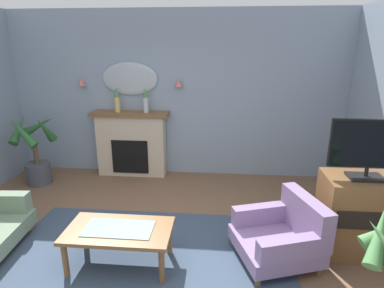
{
  "coord_description": "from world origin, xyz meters",
  "views": [
    {
      "loc": [
        0.77,
        -2.54,
        2.27
      ],
      "look_at": [
        0.38,
        1.74,
        0.93
      ],
      "focal_mm": 29.79,
      "sensor_mm": 36.0,
      "label": 1
    }
  ],
  "objects_px": {
    "mantel_vase_left": "(117,99)",
    "wall_sconce_right": "(179,83)",
    "tv_flatscreen": "(371,148)",
    "armchair_in_corner": "(283,234)",
    "wall_mirror": "(130,79)",
    "mantel_vase_right": "(146,100)",
    "wall_sconce_left": "(81,82)",
    "potted_plant_tall_palm": "(35,153)",
    "fireplace": "(132,144)",
    "coffee_table": "(119,234)",
    "tv_cabinet": "(358,215)"
  },
  "relations": [
    {
      "from": "mantel_vase_left",
      "to": "wall_mirror",
      "type": "relative_size",
      "value": 0.44
    },
    {
      "from": "mantel_vase_right",
      "to": "potted_plant_tall_palm",
      "type": "relative_size",
      "value": 0.34
    },
    {
      "from": "wall_sconce_left",
      "to": "potted_plant_tall_palm",
      "type": "relative_size",
      "value": 0.12
    },
    {
      "from": "coffee_table",
      "to": "wall_sconce_right",
      "type": "bearing_deg",
      "value": 83.32
    },
    {
      "from": "wall_sconce_left",
      "to": "potted_plant_tall_palm",
      "type": "distance_m",
      "value": 1.43
    },
    {
      "from": "tv_cabinet",
      "to": "tv_flatscreen",
      "type": "bearing_deg",
      "value": -90.0
    },
    {
      "from": "coffee_table",
      "to": "potted_plant_tall_palm",
      "type": "bearing_deg",
      "value": 136.15
    },
    {
      "from": "mantel_vase_right",
      "to": "tv_flatscreen",
      "type": "bearing_deg",
      "value": -34.96
    },
    {
      "from": "fireplace",
      "to": "mantel_vase_left",
      "type": "relative_size",
      "value": 3.22
    },
    {
      "from": "mantel_vase_left",
      "to": "potted_plant_tall_palm",
      "type": "xyz_separation_m",
      "value": [
        -1.3,
        -0.5,
        -0.83
      ]
    },
    {
      "from": "tv_cabinet",
      "to": "tv_flatscreen",
      "type": "xyz_separation_m",
      "value": [
        0.0,
        -0.02,
        0.8
      ]
    },
    {
      "from": "wall_sconce_left",
      "to": "coffee_table",
      "type": "xyz_separation_m",
      "value": [
        1.4,
        -2.58,
        -1.28
      ]
    },
    {
      "from": "wall_sconce_left",
      "to": "tv_flatscreen",
      "type": "xyz_separation_m",
      "value": [
        3.98,
        -2.1,
        -0.41
      ]
    },
    {
      "from": "mantel_vase_right",
      "to": "wall_mirror",
      "type": "bearing_deg",
      "value": 150.46
    },
    {
      "from": "mantel_vase_left",
      "to": "mantel_vase_right",
      "type": "height_order",
      "value": "mantel_vase_left"
    },
    {
      "from": "wall_sconce_right",
      "to": "coffee_table",
      "type": "relative_size",
      "value": 0.13
    },
    {
      "from": "fireplace",
      "to": "mantel_vase_right",
      "type": "bearing_deg",
      "value": -5.39
    },
    {
      "from": "mantel_vase_right",
      "to": "wall_sconce_left",
      "type": "distance_m",
      "value": 1.19
    },
    {
      "from": "wall_mirror",
      "to": "potted_plant_tall_palm",
      "type": "bearing_deg",
      "value": -155.91
    },
    {
      "from": "mantel_vase_left",
      "to": "wall_sconce_right",
      "type": "xyz_separation_m",
      "value": [
        1.05,
        0.12,
        0.28
      ]
    },
    {
      "from": "fireplace",
      "to": "tv_cabinet",
      "type": "xyz_separation_m",
      "value": [
        3.13,
        -1.99,
        -0.12
      ]
    },
    {
      "from": "wall_sconce_left",
      "to": "coffee_table",
      "type": "bearing_deg",
      "value": -61.6
    },
    {
      "from": "mantel_vase_right",
      "to": "mantel_vase_left",
      "type": "bearing_deg",
      "value": 180.0
    },
    {
      "from": "tv_flatscreen",
      "to": "armchair_in_corner",
      "type": "bearing_deg",
      "value": -166.42
    },
    {
      "from": "mantel_vase_left",
      "to": "coffee_table",
      "type": "distance_m",
      "value": 2.76
    },
    {
      "from": "wall_sconce_left",
      "to": "tv_flatscreen",
      "type": "relative_size",
      "value": 0.17
    },
    {
      "from": "wall_mirror",
      "to": "armchair_in_corner",
      "type": "height_order",
      "value": "wall_mirror"
    },
    {
      "from": "coffee_table",
      "to": "wall_sconce_left",
      "type": "bearing_deg",
      "value": 118.4
    },
    {
      "from": "mantel_vase_right",
      "to": "wall_mirror",
      "type": "height_order",
      "value": "wall_mirror"
    },
    {
      "from": "mantel_vase_left",
      "to": "wall_sconce_left",
      "type": "distance_m",
      "value": 0.72
    },
    {
      "from": "potted_plant_tall_palm",
      "to": "fireplace",
      "type": "bearing_deg",
      "value": 19.42
    },
    {
      "from": "wall_sconce_right",
      "to": "mantel_vase_right",
      "type": "bearing_deg",
      "value": -167.69
    },
    {
      "from": "wall_mirror",
      "to": "armchair_in_corner",
      "type": "relative_size",
      "value": 0.93
    },
    {
      "from": "mantel_vase_right",
      "to": "potted_plant_tall_palm",
      "type": "height_order",
      "value": "mantel_vase_right"
    },
    {
      "from": "wall_sconce_left",
      "to": "armchair_in_corner",
      "type": "xyz_separation_m",
      "value": [
        3.14,
        -2.31,
        -1.35
      ]
    },
    {
      "from": "mantel_vase_right",
      "to": "wall_sconce_left",
      "type": "height_order",
      "value": "wall_sconce_left"
    },
    {
      "from": "wall_mirror",
      "to": "fireplace",
      "type": "bearing_deg",
      "value": -90.0
    },
    {
      "from": "coffee_table",
      "to": "armchair_in_corner",
      "type": "distance_m",
      "value": 1.76
    },
    {
      "from": "wall_mirror",
      "to": "armchair_in_corner",
      "type": "xyz_separation_m",
      "value": [
        2.29,
        -2.36,
        -1.4
      ]
    },
    {
      "from": "fireplace",
      "to": "wall_sconce_left",
      "type": "relative_size",
      "value": 9.71
    },
    {
      "from": "fireplace",
      "to": "tv_flatscreen",
      "type": "relative_size",
      "value": 1.62
    },
    {
      "from": "armchair_in_corner",
      "to": "mantel_vase_right",
      "type": "bearing_deg",
      "value": 132.25
    },
    {
      "from": "tv_cabinet",
      "to": "fireplace",
      "type": "bearing_deg",
      "value": 147.6
    },
    {
      "from": "wall_sconce_right",
      "to": "armchair_in_corner",
      "type": "distance_m",
      "value": 3.04
    },
    {
      "from": "wall_sconce_left",
      "to": "fireplace",
      "type": "bearing_deg",
      "value": -6.16
    },
    {
      "from": "fireplace",
      "to": "mantel_vase_left",
      "type": "height_order",
      "value": "mantel_vase_left"
    },
    {
      "from": "fireplace",
      "to": "wall_sconce_left",
      "type": "bearing_deg",
      "value": 173.84
    },
    {
      "from": "fireplace",
      "to": "mantel_vase_right",
      "type": "relative_size",
      "value": 3.24
    },
    {
      "from": "mantel_vase_right",
      "to": "coffee_table",
      "type": "xyz_separation_m",
      "value": [
        0.25,
        -2.46,
        -1.0
      ]
    },
    {
      "from": "potted_plant_tall_palm",
      "to": "mantel_vase_left",
      "type": "bearing_deg",
      "value": 21.06
    }
  ]
}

